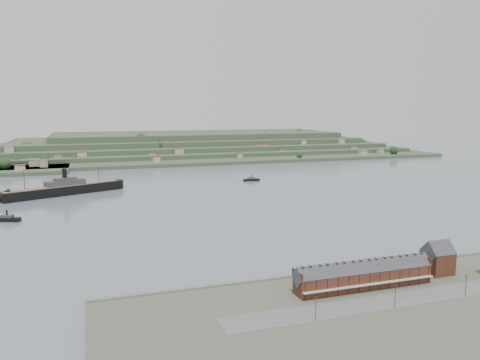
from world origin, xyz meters
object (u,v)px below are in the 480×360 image
object	(u,v)px
steamship	(60,190)
tugboat	(7,219)
terrace_row	(364,275)
gabled_building	(438,258)

from	to	relation	value
steamship	tugboat	xyz separation A→B (m)	(-26.85, -83.01, -2.94)
tugboat	terrace_row	bearing A→B (deg)	-48.95
gabled_building	terrace_row	bearing A→B (deg)	-173.88
gabled_building	steamship	distance (m)	290.34
terrace_row	steamship	size ratio (longest dim) A/B	0.56
terrace_row	tugboat	distance (m)	220.48
terrace_row	gabled_building	size ratio (longest dim) A/B	3.95
terrace_row	tugboat	world-z (taller)	terrace_row
tugboat	steamship	bearing A→B (deg)	72.08
steamship	tugboat	world-z (taller)	steamship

